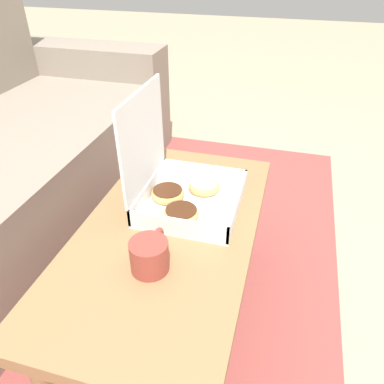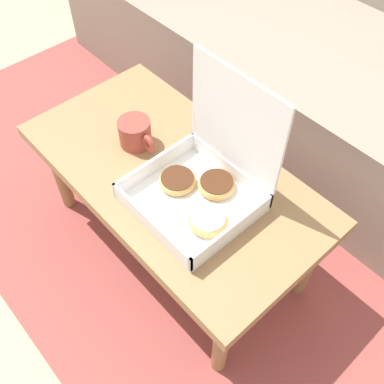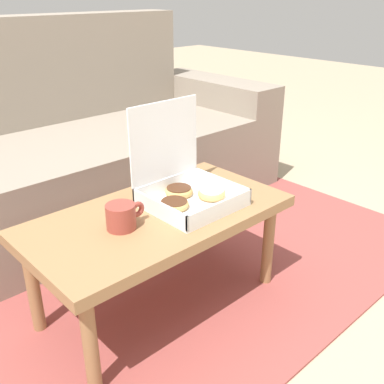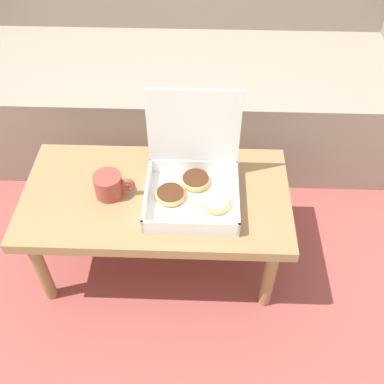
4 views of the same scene
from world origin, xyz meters
name	(u,v)px [view 3 (image 3 of 4)]	position (x,y,z in m)	size (l,w,h in m)	color
ground_plane	(150,296)	(0.00, 0.00, 0.00)	(12.00, 12.00, 0.00)	tan
area_rug	(108,264)	(0.00, 0.30, 0.01)	(2.65, 1.84, 0.01)	#994742
couch	(40,163)	(0.00, 0.85, 0.32)	(2.53, 0.88, 0.98)	gray
coffee_table	(158,224)	(0.00, -0.07, 0.35)	(0.92, 0.48, 0.39)	#997047
pastry_box	(185,185)	(0.13, -0.06, 0.46)	(0.31, 0.29, 0.35)	white
coffee_mug	(122,216)	(-0.15, -0.07, 0.44)	(0.14, 0.10, 0.08)	#993D33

